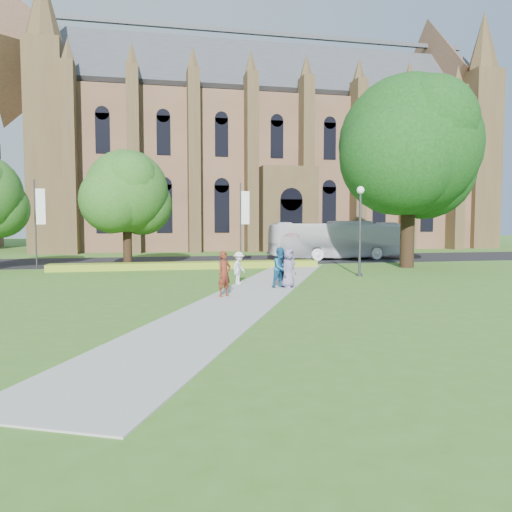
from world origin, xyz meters
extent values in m
plane|color=#406C20|center=(0.00, 0.00, 0.00)|extent=(160.00, 160.00, 0.00)
cube|color=black|center=(0.00, 20.00, 0.01)|extent=(160.00, 10.00, 0.02)
cube|color=#B2B2A8|center=(0.00, 1.00, 0.02)|extent=(15.58, 28.54, 0.04)
cube|color=#A6AF23|center=(-2.00, 13.20, 0.23)|extent=(18.00, 1.40, 0.45)
cube|color=brown|center=(10.00, 40.00, 8.50)|extent=(52.00, 16.00, 17.00)
cube|color=brown|center=(-14.50, 33.00, 10.50)|extent=(3.50, 3.50, 21.00)
cone|color=brown|center=(-14.50, 33.00, 24.50)|extent=(3.60, 3.60, 7.00)
cube|color=brown|center=(34.50, 33.00, 10.50)|extent=(3.50, 3.50, 21.00)
cone|color=brown|center=(34.50, 33.00, 24.50)|extent=(3.60, 3.60, 7.00)
cube|color=brown|center=(10.00, 31.00, 4.50)|extent=(6.00, 2.50, 9.00)
cylinder|color=#38383D|center=(7.50, 6.50, 2.40)|extent=(0.14, 0.14, 4.80)
sphere|color=white|center=(7.50, 6.50, 5.02)|extent=(0.44, 0.44, 0.44)
cylinder|color=#38383D|center=(7.50, 6.50, 0.07)|extent=(0.36, 0.36, 0.15)
cylinder|color=#332114|center=(13.00, 11.00, 3.30)|extent=(0.96, 0.96, 6.60)
sphere|color=#13360E|center=(13.00, 11.00, 8.40)|extent=(9.60, 9.60, 9.60)
cylinder|color=#332114|center=(-6.00, 14.50, 2.06)|extent=(0.60, 0.60, 4.12)
sphere|color=#224E17|center=(-6.00, 14.50, 5.25)|extent=(5.60, 5.60, 5.60)
cylinder|color=#38383D|center=(2.00, 15.20, 3.00)|extent=(0.10, 0.10, 6.00)
cube|color=white|center=(2.35, 15.20, 4.20)|extent=(0.60, 0.02, 2.40)
cylinder|color=#38383D|center=(-12.00, 15.20, 3.00)|extent=(0.10, 0.10, 6.00)
cube|color=white|center=(-11.65, 15.20, 4.20)|extent=(0.60, 0.02, 2.40)
imported|color=silver|center=(10.91, 18.95, 1.63)|extent=(11.69, 3.35, 3.22)
imported|color=#602416|center=(-1.42, 0.10, 1.00)|extent=(0.83, 0.78, 1.91)
imported|color=#1B5787|center=(1.66, 2.41, 1.00)|extent=(1.15, 1.04, 1.92)
imported|color=silver|center=(-0.10, 4.05, 0.86)|extent=(1.13, 1.22, 1.65)
imported|color=black|center=(2.45, 4.57, 0.86)|extent=(1.02, 0.61, 1.63)
imported|color=slate|center=(2.00, 2.23, 0.97)|extent=(1.08, 1.03, 1.86)
imported|color=#E8A4BE|center=(2.18, 2.33, 2.24)|extent=(0.97, 0.97, 0.69)
camera|label=1|loc=(-4.45, -20.66, 3.22)|focal=35.00mm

